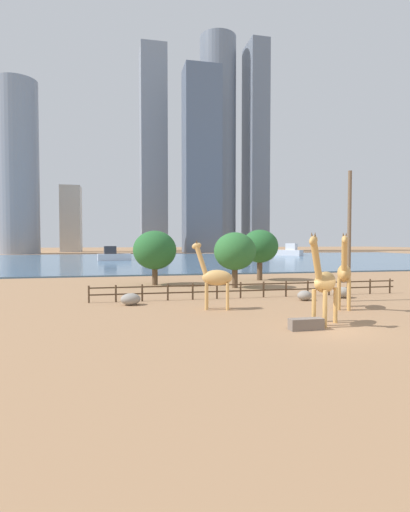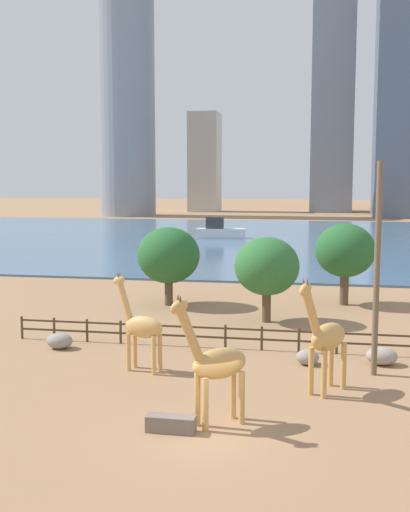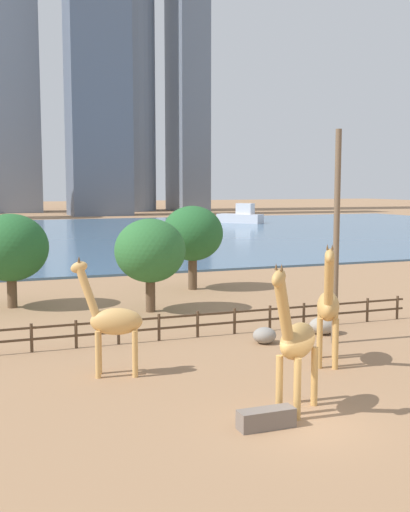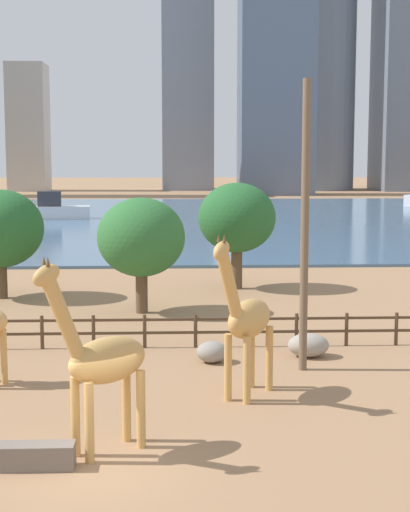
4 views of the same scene
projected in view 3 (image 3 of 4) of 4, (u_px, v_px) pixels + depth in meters
name	position (u px, v px, depth m)	size (l,w,h in m)	color
ground_plane	(31.00, 236.00, 94.20)	(400.00, 400.00, 0.00)	#9E7551
harbor_water	(33.00, 237.00, 91.40)	(180.00, 86.00, 0.20)	#476B8C
giraffe_tall	(296.00, 341.00, 20.79)	(2.87, 2.51, 5.09)	tan
giraffe_companion	(328.00, 307.00, 26.39)	(2.35, 3.25, 5.19)	tan
giraffe_young	(112.00, 321.00, 24.89)	(2.83, 1.35, 4.70)	tan
utility_pole	(336.00, 238.00, 29.74)	(0.28, 0.28, 9.97)	brown
boulder_near_fence	(265.00, 335.00, 30.17)	(1.12, 1.02, 0.77)	gray
boulder_by_pole	(324.00, 325.00, 32.05)	(1.53, 1.18, 0.88)	gray
feeding_trough	(266.00, 419.00, 19.66)	(1.80, 0.60, 0.60)	#72665B
enclosure_fence	(180.00, 323.00, 31.05)	(26.12, 0.14, 1.30)	#4C3826
tree_left_large	(193.00, 234.00, 45.41)	(4.34, 4.34, 5.97)	brown
tree_center_broad	(11.00, 248.00, 38.62)	(4.54, 4.54, 5.72)	brown
tree_right_tall	(150.00, 251.00, 37.38)	(4.15, 4.15, 5.49)	brown
boat_ferry	(241.00, 216.00, 122.00)	(7.97, 8.42, 3.76)	silver
skyline_tower_needle	(187.00, 41.00, 181.84)	(8.50, 15.64, 95.86)	slate
skyline_block_central	(13.00, 40.00, 171.72)	(11.63, 15.29, 92.38)	gray
skyline_block_left	(97.00, 61.00, 153.65)	(14.49, 11.31, 73.95)	slate
skyline_tower_short	(125.00, 34.00, 179.38)	(16.84, 16.84, 99.11)	slate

